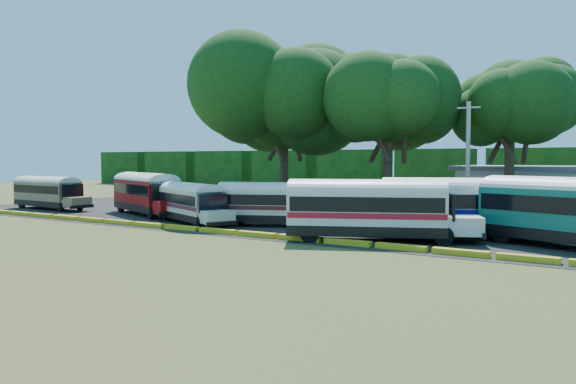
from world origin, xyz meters
The scene contains 15 objects.
ground centered at (0.00, 0.00, 0.00)m, with size 160.00×160.00×0.00m, color #34541C.
asphalt_strip centered at (1.00, 12.00, 0.01)m, with size 64.00×24.00×0.02m, color black.
curb centered at (0.00, 1.00, 0.15)m, with size 53.70×0.45×0.30m.
terminal_building centered at (18.00, 30.00, 2.03)m, with size 19.00×9.00×4.00m.
treeline_backdrop centered at (0.00, 48.00, 3.00)m, with size 130.00×4.00×6.00m.
bus_beige centered at (-22.52, 5.70, 1.74)m, with size 9.36×2.79×3.04m.
bus_red centered at (-11.01, 6.93, 2.00)m, with size 10.79×6.55×3.49m.
bus_cream_west centered at (-3.56, 4.17, 1.66)m, with size 9.01×5.69×2.93m.
bus_cream_east centered at (2.46, 6.14, 1.72)m, with size 9.42×5.56×3.04m.
bus_white_red centered at (10.88, 3.03, 1.97)m, with size 10.76×6.67×3.49m.
bus_white_blue centered at (14.56, 7.78, 1.99)m, with size 10.82×6.77×3.51m.
tree_west centered at (-4.14, 17.23, 10.01)m, with size 12.51×12.51×14.62m.
tree_center centered at (5.60, 18.27, 9.65)m, with size 10.02×10.02×13.37m.
tree_east centered at (14.09, 24.10, 9.53)m, with size 8.99×8.99×12.89m.
utility_pole centered at (13.20, 14.41, 4.44)m, with size 1.60×0.30×8.67m.
Camera 1 is at (23.85, -25.81, 4.60)m, focal length 35.00 mm.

